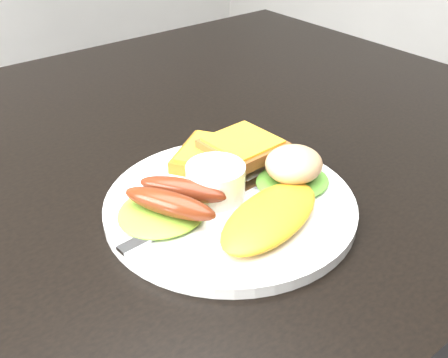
# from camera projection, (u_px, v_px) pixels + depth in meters

# --- Properties ---
(dining_table) EXTENTS (1.20, 0.80, 0.04)m
(dining_table) POSITION_uv_depth(u_px,v_px,m) (122.00, 172.00, 0.64)
(dining_table) COLOR black
(dining_table) RESTS_ON ground
(plate) EXTENTS (0.26, 0.26, 0.01)m
(plate) POSITION_uv_depth(u_px,v_px,m) (230.00, 204.00, 0.54)
(plate) COLOR white
(plate) RESTS_ON dining_table
(lettuce_left) EXTENTS (0.12, 0.11, 0.01)m
(lettuce_left) POSITION_uv_depth(u_px,v_px,m) (163.00, 211.00, 0.51)
(lettuce_left) COLOR olive
(lettuce_left) RESTS_ON plate
(lettuce_right) EXTENTS (0.09, 0.08, 0.01)m
(lettuce_right) POSITION_uv_depth(u_px,v_px,m) (292.00, 181.00, 0.56)
(lettuce_right) COLOR #48922E
(lettuce_right) RESTS_ON plate
(omelette) EXTENTS (0.15, 0.10, 0.02)m
(omelette) POSITION_uv_depth(u_px,v_px,m) (270.00, 216.00, 0.49)
(omelette) COLOR orange
(omelette) RESTS_ON plate
(sausage_a) EXTENTS (0.06, 0.10, 0.02)m
(sausage_a) POSITION_uv_depth(u_px,v_px,m) (169.00, 204.00, 0.49)
(sausage_a) COLOR brown
(sausage_a) RESTS_ON lettuce_left
(sausage_b) EXTENTS (0.07, 0.09, 0.02)m
(sausage_b) POSITION_uv_depth(u_px,v_px,m) (182.00, 189.00, 0.51)
(sausage_b) COLOR maroon
(sausage_b) RESTS_ON lettuce_left
(ramekin) EXTENTS (0.07, 0.07, 0.04)m
(ramekin) POSITION_uv_depth(u_px,v_px,m) (216.00, 181.00, 0.53)
(ramekin) COLOR white
(ramekin) RESTS_ON plate
(toast_a) EXTENTS (0.11, 0.11, 0.01)m
(toast_a) POSITION_uv_depth(u_px,v_px,m) (216.00, 157.00, 0.59)
(toast_a) COLOR #90601B
(toast_a) RESTS_ON plate
(toast_b) EXTENTS (0.08, 0.08, 0.01)m
(toast_b) POSITION_uv_depth(u_px,v_px,m) (243.00, 147.00, 0.59)
(toast_b) COLOR brown
(toast_b) RESTS_ON toast_a
(potato_salad) EXTENTS (0.08, 0.07, 0.03)m
(potato_salad) POSITION_uv_depth(u_px,v_px,m) (294.00, 164.00, 0.55)
(potato_salad) COLOR #C8BC90
(potato_salad) RESTS_ON lettuce_right
(fork) EXTENTS (0.16, 0.02, 0.00)m
(fork) POSITION_uv_depth(u_px,v_px,m) (192.00, 215.00, 0.51)
(fork) COLOR #ADAFB7
(fork) RESTS_ON plate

